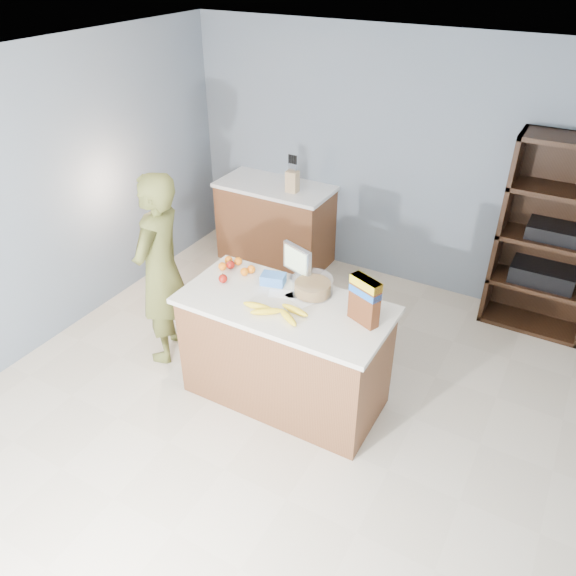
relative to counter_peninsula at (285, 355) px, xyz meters
The scene contains 15 objects.
floor 0.51m from the counter_peninsula, 90.00° to the right, with size 4.50×5.00×0.02m, color beige.
walls 1.27m from the counter_peninsula, 90.00° to the right, with size 4.52×5.02×2.51m.
counter_peninsula is the anchor object (origin of this frame).
back_cabinet 2.25m from the counter_peninsula, 122.28° to the left, with size 1.24×0.62×0.90m.
shelving_unit 2.61m from the counter_peninsula, 52.89° to the left, with size 0.90×0.40×1.80m.
person 1.24m from the counter_peninsula, behind, with size 0.61×0.40×1.67m, color brown.
knife_block 2.15m from the counter_peninsula, 117.46° to the left, with size 0.12×0.10×0.31m.
envelopes 0.50m from the counter_peninsula, 89.82° to the left, with size 0.38×0.20×0.00m.
bananas 0.53m from the counter_peninsula, 81.78° to the right, with size 0.49×0.24×0.05m.
apples 0.79m from the counter_peninsula, 169.02° to the left, with size 0.14×0.27×0.07m.
oranges 0.80m from the counter_peninsula, 157.88° to the left, with size 0.30×0.19×0.07m.
blue_carton 0.59m from the counter_peninsula, 137.84° to the left, with size 0.18×0.12×0.08m, color blue.
salad_bowl 0.59m from the counter_peninsula, 61.30° to the left, with size 0.30×0.30×0.13m.
tv 0.73m from the counter_peninsula, 103.72° to the left, with size 0.28×0.13×0.28m.
cereal_box 0.90m from the counter_peninsula, ahead, with size 0.24×0.17×0.34m.
Camera 1 is at (1.67, -2.62, 3.17)m, focal length 35.00 mm.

